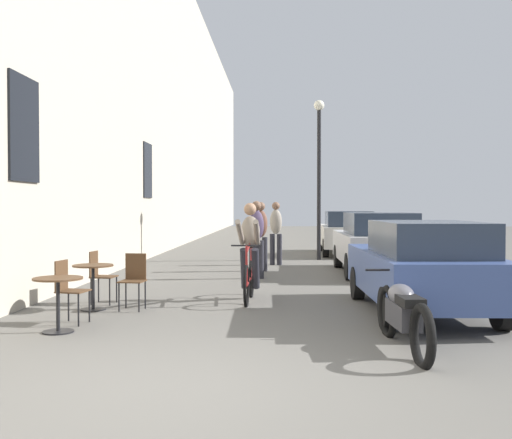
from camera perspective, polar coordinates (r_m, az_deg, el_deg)
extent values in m
plane|color=#5B5954|center=(5.62, -7.62, -15.84)|extent=(88.00, 88.00, 0.00)
cube|color=#B7AD99|center=(20.23, -10.56, 13.29)|extent=(0.50, 68.00, 11.74)
cube|color=black|center=(10.44, -21.12, 8.03)|extent=(0.04, 1.10, 1.70)
cube|color=black|center=(19.02, -10.23, 4.61)|extent=(0.04, 1.10, 1.70)
cylinder|color=black|center=(8.40, -18.25, -10.07)|extent=(0.40, 0.40, 0.02)
cylinder|color=black|center=(8.34, -18.26, -7.73)|extent=(0.05, 0.05, 0.67)
cylinder|color=#4C331E|center=(8.29, -18.28, -5.34)|extent=(0.64, 0.64, 0.02)
cylinder|color=black|center=(8.97, -15.53, -7.93)|extent=(0.02, 0.02, 0.45)
cylinder|color=black|center=(8.69, -16.49, -8.24)|extent=(0.02, 0.02, 0.45)
cylinder|color=black|center=(9.12, -17.36, -7.80)|extent=(0.02, 0.02, 0.45)
cylinder|color=black|center=(8.84, -18.36, -8.09)|extent=(0.02, 0.02, 0.45)
cube|color=#4C331E|center=(8.87, -16.94, -6.51)|extent=(0.43, 0.43, 0.02)
cube|color=#4C331E|center=(8.93, -17.98, -5.05)|extent=(0.07, 0.34, 0.42)
cylinder|color=black|center=(10.01, -15.18, -8.22)|extent=(0.40, 0.40, 0.02)
cylinder|color=black|center=(9.96, -15.19, -6.24)|extent=(0.05, 0.05, 0.67)
cylinder|color=#4C331E|center=(9.92, -15.20, -4.24)|extent=(0.64, 0.64, 0.02)
cylinder|color=black|center=(10.63, -13.08, -6.48)|extent=(0.02, 0.02, 0.45)
cylinder|color=black|center=(10.33, -13.71, -6.71)|extent=(0.02, 0.02, 0.45)
cylinder|color=black|center=(10.74, -14.71, -6.40)|extent=(0.02, 0.02, 0.45)
cylinder|color=black|center=(10.45, -15.37, -6.63)|extent=(0.02, 0.02, 0.45)
cube|color=#4C331E|center=(10.51, -14.23, -5.28)|extent=(0.41, 0.41, 0.02)
cube|color=#4C331E|center=(10.55, -15.14, -4.06)|extent=(0.05, 0.34, 0.42)
cylinder|color=black|center=(9.61, -11.04, -7.30)|extent=(0.02, 0.02, 0.45)
cylinder|color=black|center=(9.71, -12.87, -7.21)|extent=(0.02, 0.02, 0.45)
cylinder|color=black|center=(9.91, -10.46, -7.03)|extent=(0.02, 0.02, 0.45)
cylinder|color=black|center=(10.01, -12.24, -6.95)|extent=(0.02, 0.02, 0.45)
cube|color=#4C331E|center=(9.78, -11.66, -5.76)|extent=(0.41, 0.41, 0.02)
cube|color=#4C331E|center=(9.92, -11.33, -4.38)|extent=(0.34, 0.05, 0.42)
torus|color=black|center=(9.96, -0.91, -6.36)|extent=(0.07, 0.71, 0.71)
torus|color=black|center=(11.00, -0.44, -5.63)|extent=(0.07, 0.71, 0.71)
cylinder|color=maroon|center=(10.88, -0.47, -4.20)|extent=(0.04, 0.22, 0.58)
cylinder|color=maroon|center=(10.35, -0.69, -2.62)|extent=(0.06, 0.83, 0.14)
cylinder|color=maroon|center=(9.94, -0.90, -4.43)|extent=(0.04, 0.09, 0.67)
cylinder|color=maroon|center=(10.50, -0.65, -5.74)|extent=(0.07, 1.00, 0.12)
cylinder|color=black|center=(9.94, -0.89, -2.49)|extent=(0.52, 0.04, 0.03)
ellipsoid|color=black|center=(10.76, -0.51, -2.58)|extent=(0.12, 0.24, 0.06)
ellipsoid|color=gray|center=(10.67, -0.55, -1.13)|extent=(0.35, 0.36, 0.59)
sphere|color=#A57A5B|center=(10.62, -0.56, 0.99)|extent=(0.22, 0.22, 0.22)
cylinder|color=#26262D|center=(10.63, -0.04, -4.69)|extent=(0.14, 0.40, 0.75)
cylinder|color=#26262D|center=(10.65, -1.12, -4.68)|extent=(0.14, 0.40, 0.75)
cylinder|color=gray|center=(10.27, 0.07, -1.26)|extent=(0.10, 0.75, 0.48)
cylinder|color=gray|center=(10.29, -1.51, -1.25)|extent=(0.13, 0.75, 0.48)
cylinder|color=#26262D|center=(13.72, 0.46, -3.81)|extent=(0.14, 0.14, 0.87)
cylinder|color=#26262D|center=(13.71, -0.37, -3.82)|extent=(0.14, 0.14, 0.87)
ellipsoid|color=#4C3D5B|center=(13.67, 0.04, -0.56)|extent=(0.36, 0.27, 0.69)
sphere|color=brown|center=(13.66, 0.04, 1.31)|extent=(0.22, 0.22, 0.22)
cylinder|color=#26262D|center=(15.28, 0.08, -3.31)|extent=(0.14, 0.14, 0.86)
cylinder|color=#26262D|center=(15.27, 0.83, -3.31)|extent=(0.14, 0.14, 0.86)
ellipsoid|color=brown|center=(15.23, 0.46, -0.40)|extent=(0.34, 0.24, 0.68)
sphere|color=brown|center=(15.22, 0.46, 1.25)|extent=(0.22, 0.22, 0.22)
cylinder|color=#26262D|center=(16.88, 1.55, -2.86)|extent=(0.14, 0.14, 0.87)
cylinder|color=#26262D|center=(16.88, 2.23, -2.86)|extent=(0.14, 0.14, 0.87)
ellipsoid|color=#9E9384|center=(16.84, 1.90, -0.21)|extent=(0.34, 0.25, 0.69)
sphere|color=brown|center=(16.83, 1.90, 1.30)|extent=(0.22, 0.22, 0.22)
cylinder|color=black|center=(18.56, 5.99, 3.27)|extent=(0.12, 0.12, 4.60)
sphere|color=silver|center=(18.81, 6.01, 10.72)|extent=(0.32, 0.32, 0.32)
cube|color=#384C84|center=(9.68, 15.26, -4.92)|extent=(1.76, 4.05, 0.65)
cube|color=#283342|center=(9.17, 16.03, -1.71)|extent=(1.45, 2.20, 0.48)
cylinder|color=black|center=(10.85, 9.61, -5.96)|extent=(0.20, 0.58, 0.58)
cylinder|color=black|center=(11.18, 17.33, -5.79)|extent=(0.20, 0.58, 0.58)
cylinder|color=black|center=(8.28, 12.42, -8.24)|extent=(0.20, 0.58, 0.58)
cylinder|color=black|center=(8.70, 22.32, -7.84)|extent=(0.20, 0.58, 0.58)
cube|color=#B7B7BC|center=(15.04, 11.30, -2.58)|extent=(1.75, 4.21, 0.69)
cube|color=#283342|center=(14.52, 11.62, -0.37)|extent=(1.47, 2.28, 0.51)
cylinder|color=black|center=(16.34, 7.79, -3.47)|extent=(0.20, 0.61, 0.61)
cylinder|color=black|center=(16.57, 13.27, -3.43)|extent=(0.20, 0.61, 0.61)
cylinder|color=black|center=(13.59, 8.89, -4.43)|extent=(0.20, 0.61, 0.61)
cylinder|color=black|center=(13.86, 15.44, -4.35)|extent=(0.20, 0.61, 0.61)
cube|color=beige|center=(20.87, 8.61, -1.52)|extent=(1.84, 4.21, 0.68)
cube|color=#283342|center=(20.35, 8.73, 0.07)|extent=(1.51, 2.29, 0.50)
cylinder|color=black|center=(22.21, 6.29, -2.22)|extent=(0.21, 0.61, 0.60)
cylinder|color=black|center=(22.33, 10.32, -2.21)|extent=(0.21, 0.61, 0.60)
cylinder|color=black|center=(19.47, 6.63, -2.71)|extent=(0.21, 0.61, 0.60)
cylinder|color=black|center=(19.61, 11.22, -2.70)|extent=(0.21, 0.61, 0.60)
torus|color=black|center=(7.94, 12.39, -8.57)|extent=(0.14, 0.69, 0.69)
torus|color=black|center=(6.57, 15.50, -10.67)|extent=(0.15, 0.71, 0.70)
cube|color=#333338|center=(7.23, 13.79, -8.74)|extent=(0.29, 0.77, 0.28)
ellipsoid|color=#595960|center=(7.29, 13.59, -6.91)|extent=(0.31, 0.54, 0.24)
cube|color=black|center=(6.93, 14.42, -7.51)|extent=(0.27, 0.46, 0.10)
cylinder|color=black|center=(7.77, 12.59, -4.69)|extent=(0.62, 0.07, 0.03)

